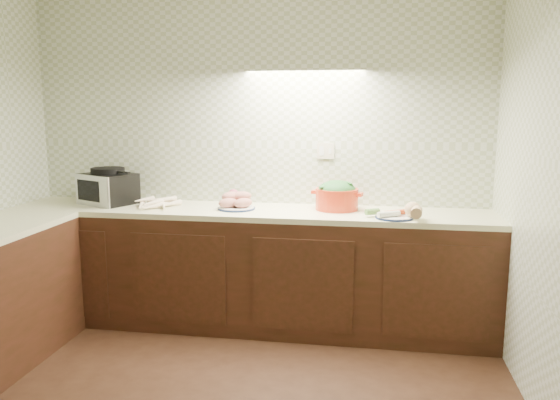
% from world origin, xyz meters
% --- Properties ---
extents(room, '(3.60, 3.60, 2.60)m').
position_xyz_m(room, '(0.00, 0.00, 1.63)').
color(room, black).
rests_on(room, ground).
extents(counter, '(3.60, 3.60, 0.90)m').
position_xyz_m(counter, '(-0.68, 0.68, 0.45)').
color(counter, black).
rests_on(counter, ground).
extents(toaster_oven, '(0.49, 0.45, 0.28)m').
position_xyz_m(toaster_oven, '(-1.14, 1.56, 1.03)').
color(toaster_oven, black).
rests_on(toaster_oven, counter).
extents(parsnip_pile, '(0.36, 0.33, 0.07)m').
position_xyz_m(parsnip_pile, '(-0.72, 1.44, 0.93)').
color(parsnip_pile, '#FAE8C7').
rests_on(parsnip_pile, counter).
extents(sweet_potato_plate, '(0.28, 0.28, 0.13)m').
position_xyz_m(sweet_potato_plate, '(-0.09, 1.50, 0.95)').
color(sweet_potato_plate, '#111D45').
rests_on(sweet_potato_plate, counter).
extents(onion_bowl, '(0.17, 0.17, 0.13)m').
position_xyz_m(onion_bowl, '(-0.13, 1.62, 0.95)').
color(onion_bowl, black).
rests_on(onion_bowl, counter).
extents(dutch_oven, '(0.39, 0.39, 0.22)m').
position_xyz_m(dutch_oven, '(0.65, 1.60, 1.01)').
color(dutch_oven, red).
rests_on(dutch_oven, counter).
extents(veg_plate, '(0.41, 0.27, 0.12)m').
position_xyz_m(veg_plate, '(1.12, 1.33, 0.94)').
color(veg_plate, '#111D45').
rests_on(veg_plate, counter).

